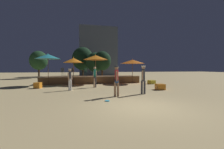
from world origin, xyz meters
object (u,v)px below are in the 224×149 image
object	(u,v)px
cube_seat_0	(160,87)
person_3	(95,76)
person_2	(143,77)
patio_umbrella_2	(96,57)
patio_umbrella_1	(73,60)
bistro_chair_1	(63,71)
bistro_chair_0	(85,71)
bistro_chair_2	(72,71)
background_tree_1	(39,61)
person_0	(70,78)
cube_seat_2	(151,82)
background_tree_4	(95,62)
background_tree_0	(102,61)
frisbee_disc	(107,101)
cube_seat_1	(38,85)
background_tree_3	(83,59)
background_tree_2	(96,66)
patio_umbrella_0	(48,57)
person_1	(117,79)
patio_umbrella_3	(132,62)

from	to	relation	value
cube_seat_0	person_3	size ratio (longest dim) A/B	0.36
person_2	patio_umbrella_2	bearing A→B (deg)	-33.37
patio_umbrella_1	bistro_chair_1	world-z (taller)	patio_umbrella_1
bistro_chair_0	bistro_chair_2	world-z (taller)	same
cube_seat_0	patio_umbrella_1	bearing A→B (deg)	141.16
bistro_chair_1	background_tree_1	distance (m)	11.37
person_0	person_3	size ratio (longest dim) A/B	0.91
patio_umbrella_2	person_3	distance (m)	3.79
cube_seat_0	cube_seat_2	bearing A→B (deg)	70.85
patio_umbrella_1	background_tree_4	distance (m)	8.10
background_tree_0	frisbee_disc	bearing A→B (deg)	-98.28
cube_seat_1	background_tree_4	xyz separation A→B (m)	(6.01, 9.86, 2.39)
background_tree_1	background_tree_3	bearing A→B (deg)	-10.42
cube_seat_0	bistro_chair_1	world-z (taller)	bistro_chair_1
person_3	bistro_chair_0	xyz separation A→B (m)	(-0.64, 3.68, 0.37)
bistro_chair_1	background_tree_2	size ratio (longest dim) A/B	0.28
background_tree_2	background_tree_3	xyz separation A→B (m)	(-2.40, -1.73, 1.18)
person_3	cube_seat_1	bearing A→B (deg)	-46.97
cube_seat_0	patio_umbrella_2	bearing A→B (deg)	127.66
person_3	bistro_chair_1	bearing A→B (deg)	-94.34
patio_umbrella_0	person_1	world-z (taller)	patio_umbrella_0
patio_umbrella_3	cube_seat_0	distance (m)	5.79
patio_umbrella_1	cube_seat_0	xyz separation A→B (m)	(6.76, -5.45, -2.29)
cube_seat_2	bistro_chair_1	distance (m)	9.84
patio_umbrella_3	person_3	bearing A→B (deg)	-147.93
person_1	bistro_chair_0	size ratio (longest dim) A/B	2.05
patio_umbrella_2	background_tree_2	xyz separation A→B (m)	(1.36, 11.61, -0.71)
cube_seat_1	background_tree_0	xyz separation A→B (m)	(6.95, 8.78, 2.56)
background_tree_2	background_tree_1	bearing A→B (deg)	-177.70
cube_seat_1	background_tree_3	distance (m)	13.59
person_3	background_tree_0	size ratio (longest dim) A/B	0.43
background_tree_2	background_tree_4	size ratio (longest dim) A/B	0.78
patio_umbrella_3	person_3	xyz separation A→B (m)	(-4.58, -2.87, -1.43)
background_tree_0	patio_umbrella_1	bearing A→B (deg)	-122.39
frisbee_disc	background_tree_4	world-z (taller)	background_tree_4
frisbee_disc	background_tree_1	bearing A→B (deg)	111.42
patio_umbrella_0	background_tree_1	distance (m)	12.26
cube_seat_1	person_3	world-z (taller)	person_3
bistro_chair_0	person_2	bearing A→B (deg)	73.02
cube_seat_0	bistro_chair_1	bearing A→B (deg)	139.60
person_0	bistro_chair_1	xyz separation A→B (m)	(-1.03, 5.60, 0.46)
patio_umbrella_1	bistro_chair_1	bearing A→B (deg)	132.06
bistro_chair_0	person_0	bearing A→B (deg)	33.66
bistro_chair_0	bistro_chair_1	bearing A→B (deg)	-54.97
person_2	bistro_chair_1	size ratio (longest dim) A/B	2.08
cube_seat_2	patio_umbrella_2	bearing A→B (deg)	164.98
background_tree_4	background_tree_2	bearing A→B (deg)	82.67
person_3	patio_umbrella_2	bearing A→B (deg)	-137.83
frisbee_disc	cube_seat_0	bearing A→B (deg)	32.83
frisbee_disc	background_tree_2	bearing A→B (deg)	84.94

